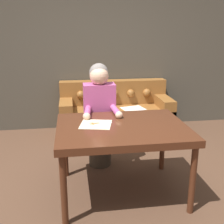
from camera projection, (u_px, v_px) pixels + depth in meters
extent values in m
plane|color=#4C3323|center=(113.00, 198.00, 2.90)|extent=(16.00, 16.00, 0.00)
cube|color=#474238|center=(93.00, 52.00, 4.69)|extent=(8.00, 0.06, 2.60)
cube|color=#472314|center=(122.00, 129.00, 2.81)|extent=(1.29, 1.00, 0.07)
cylinder|color=#472314|center=(64.00, 190.00, 2.42)|extent=(0.06, 0.06, 0.68)
cylinder|color=#472314|center=(193.00, 180.00, 2.58)|extent=(0.06, 0.06, 0.68)
cylinder|color=#472314|center=(65.00, 149.00, 3.25)|extent=(0.06, 0.06, 0.68)
cylinder|color=#472314|center=(163.00, 143.00, 3.41)|extent=(0.06, 0.06, 0.68)
cube|color=brown|center=(116.00, 120.00, 4.64)|extent=(1.79, 0.77, 0.44)
cube|color=brown|center=(113.00, 92.00, 4.78)|extent=(1.79, 0.22, 0.40)
cube|color=brown|center=(67.00, 118.00, 4.50)|extent=(0.20, 0.77, 0.60)
cube|color=brown|center=(162.00, 114.00, 4.72)|extent=(0.20, 0.77, 0.60)
sphere|color=brown|center=(81.00, 95.00, 4.58)|extent=(0.13, 0.13, 0.13)
sphere|color=brown|center=(98.00, 94.00, 4.61)|extent=(0.13, 0.13, 0.13)
sphere|color=brown|center=(114.00, 94.00, 4.65)|extent=(0.13, 0.13, 0.13)
sphere|color=brown|center=(131.00, 93.00, 4.69)|extent=(0.13, 0.13, 0.13)
sphere|color=brown|center=(147.00, 93.00, 4.73)|extent=(0.13, 0.13, 0.13)
cube|color=white|center=(133.00, 109.00, 4.52)|extent=(0.40, 0.35, 0.00)
cylinder|color=#33281E|center=(100.00, 147.00, 3.56)|extent=(0.28, 0.28, 0.47)
cube|color=#B24C84|center=(99.00, 107.00, 3.41)|extent=(0.38, 0.22, 0.58)
sphere|color=#DBAD8E|center=(99.00, 76.00, 3.28)|extent=(0.22, 0.22, 0.22)
sphere|color=slate|center=(99.00, 73.00, 3.30)|extent=(0.23, 0.23, 0.23)
cylinder|color=#B24C84|center=(87.00, 112.00, 3.12)|extent=(0.11, 0.33, 0.07)
sphere|color=#DBAD8E|center=(87.00, 116.00, 2.97)|extent=(0.08, 0.08, 0.08)
cylinder|color=#B24C84|center=(116.00, 111.00, 3.17)|extent=(0.09, 0.32, 0.07)
sphere|color=#DBAD8E|center=(119.00, 115.00, 3.02)|extent=(0.08, 0.08, 0.08)
cube|color=beige|center=(96.00, 124.00, 2.83)|extent=(0.36, 0.36, 0.00)
cube|color=silver|center=(105.00, 122.00, 2.89)|extent=(0.12, 0.05, 0.00)
cube|color=#D1511E|center=(96.00, 124.00, 2.84)|extent=(0.08, 0.04, 0.00)
torus|color=#D1511E|center=(92.00, 124.00, 2.83)|extent=(0.04, 0.04, 0.01)
cube|color=silver|center=(106.00, 123.00, 2.87)|extent=(0.13, 0.01, 0.00)
cube|color=#D1511E|center=(96.00, 123.00, 2.86)|extent=(0.08, 0.01, 0.00)
torus|color=#D1511E|center=(92.00, 123.00, 2.85)|extent=(0.04, 0.04, 0.01)
cylinder|color=silver|center=(100.00, 123.00, 2.86)|extent=(0.01, 0.01, 0.01)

